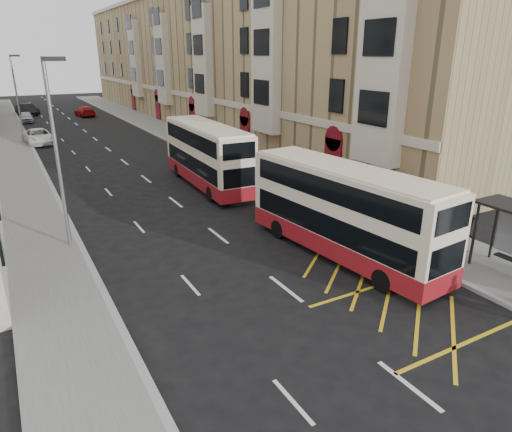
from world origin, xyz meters
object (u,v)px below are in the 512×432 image
pedestrian_mid (468,235)px  double_decker_rear (207,155)px  street_lamp_far (17,93)px  car_silver (26,117)px  car_red (85,111)px  white_van (39,137)px  pedestrian_far (399,214)px  car_dark (27,110)px  street_lamp_near (57,145)px  double_decker_front (344,212)px

pedestrian_mid → double_decker_rear: bearing=85.3°
street_lamp_far → pedestrian_mid: street_lamp_far is taller
street_lamp_far → car_silver: street_lamp_far is taller
car_red → white_van: bearing=63.5°
street_lamp_far → pedestrian_far: size_ratio=4.52×
car_dark → pedestrian_mid: bearing=-96.4°
street_lamp_near → car_red: 48.12m
double_decker_front → car_red: bearing=86.1°
street_lamp_far → white_van: street_lamp_far is taller
car_red → double_decker_front: bearing=86.2°
double_decker_rear → car_red: (-0.74, 40.90, -1.36)m
double_decker_front → car_silver: double_decker_front is taller
car_silver → white_van: bearing=-88.1°
pedestrian_mid → white_van: bearing=86.8°
double_decker_rear → white_van: double_decker_rear is taller
street_lamp_far → white_van: bearing=-62.2°
street_lamp_near → car_silver: bearing=88.5°
double_decker_rear → street_lamp_far: bearing=114.2°
double_decker_front → car_dark: bearing=92.6°
double_decker_front → white_van: (-8.88, 34.49, -1.28)m
car_red → street_lamp_near: bearing=74.3°
white_van → double_decker_front: bearing=-80.2°
white_van → pedestrian_far: bearing=-74.0°
car_dark → double_decker_front: bearing=-100.2°
white_van → car_dark: size_ratio=1.09×
pedestrian_far → car_silver: pedestrian_far is taller
pedestrian_mid → pedestrian_far: 3.33m
street_lamp_near → pedestrian_far: bearing=-23.6°
pedestrian_far → car_silver: 52.16m
white_van → car_silver: size_ratio=1.33×
white_van → car_dark: (0.63, 24.56, 0.06)m
car_red → double_decker_rear: bearing=85.8°
pedestrian_far → car_red: bearing=-55.3°
car_silver → street_lamp_far: bearing=-92.7°
street_lamp_far → double_decker_front: bearing=-74.7°
car_silver → street_lamp_near: bearing=-89.6°
street_lamp_near → white_van: bearing=87.6°
double_decker_rear → pedestrian_mid: (5.20, -15.61, -1.04)m
street_lamp_near → street_lamp_far: size_ratio=1.00×
double_decker_front → pedestrian_far: bearing=3.2°
pedestrian_far → car_dark: (-12.17, 58.45, -0.25)m
street_lamp_near → white_van: 28.11m
street_lamp_far → car_red: size_ratio=1.67×
pedestrian_mid → double_decker_front: bearing=126.6°
double_decker_front → pedestrian_mid: bearing=-35.6°
pedestrian_far → car_dark: pedestrian_far is taller
street_lamp_near → car_dark: size_ratio=1.69×
pedestrian_mid → pedestrian_far: (-0.67, 3.26, 0.02)m
double_decker_rear → pedestrian_mid: size_ratio=5.91×
car_dark → street_lamp_far: bearing=-112.7°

